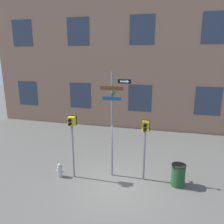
{
  "coord_description": "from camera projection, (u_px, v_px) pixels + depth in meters",
  "views": [
    {
      "loc": [
        1.86,
        -8.41,
        5.52
      ],
      "look_at": [
        -0.4,
        0.68,
        3.12
      ],
      "focal_mm": 35.0,
      "sensor_mm": 36.0,
      "label": 1
    }
  ],
  "objects": [
    {
      "name": "pedestrian_signal_right",
      "position": [
        145.0,
        134.0,
        9.52
      ],
      "size": [
        0.37,
        0.4,
        2.82
      ],
      "color": "slate",
      "rests_on": "ground_plane"
    },
    {
      "name": "pedestrian_signal_left",
      "position": [
        72.0,
        131.0,
        9.72
      ],
      "size": [
        0.36,
        0.4,
        2.96
      ],
      "color": "slate",
      "rests_on": "ground_plane"
    },
    {
      "name": "street_sign_pole",
      "position": [
        113.0,
        117.0,
        9.71
      ],
      "size": [
        1.34,
        0.73,
        4.89
      ],
      "color": "slate",
      "rests_on": "ground_plane"
    },
    {
      "name": "building_facade",
      "position": [
        143.0,
        30.0,
        15.55
      ],
      "size": [
        24.0,
        0.63,
        14.62
      ],
      "color": "#936B56",
      "rests_on": "ground_plane"
    },
    {
      "name": "trash_bin",
      "position": [
        178.0,
        175.0,
        9.5
      ],
      "size": [
        0.62,
        0.62,
        0.98
      ],
      "color": "#1E4723",
      "rests_on": "ground_plane"
    },
    {
      "name": "fire_hydrant",
      "position": [
        60.0,
        170.0,
        10.24
      ],
      "size": [
        0.38,
        0.22,
        0.67
      ],
      "color": "#A5A5A8",
      "rests_on": "ground_plane"
    },
    {
      "name": "ground_plane",
      "position": [
        117.0,
        184.0,
        9.72
      ],
      "size": [
        60.0,
        60.0,
        0.0
      ],
      "primitive_type": "plane",
      "color": "#595651"
    }
  ]
}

